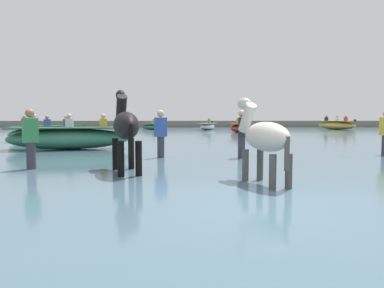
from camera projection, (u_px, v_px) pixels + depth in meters
name	position (u px, v px, depth m)	size (l,w,h in m)	color
ground_plane	(265.00, 222.00, 5.18)	(120.00, 120.00, 0.00)	gray
water_surface	(209.00, 148.00, 15.14)	(90.00, 90.00, 0.29)	#476675
horse_lead_black	(125.00, 128.00, 7.77)	(0.87, 1.90, 2.06)	black
horse_trailing_pinto	(264.00, 139.00, 6.44)	(0.83, 1.66, 1.81)	beige
boat_far_inshore	(336.00, 125.00, 31.22)	(2.77, 3.92, 1.20)	gold
boat_distant_east	(47.00, 133.00, 17.45)	(3.33, 3.48, 1.19)	#337556
boat_mid_channel	(69.00, 138.00, 13.10)	(4.37, 2.11, 1.25)	#337556
boat_distant_west	(208.00, 126.00, 30.53)	(1.87, 2.89, 1.03)	silver
boat_near_port	(240.00, 128.00, 26.29)	(2.08, 2.95, 1.08)	#BC382D
boat_near_starboard	(153.00, 127.00, 30.88)	(2.42, 2.07, 0.95)	#337556
person_wading_close	(161.00, 137.00, 10.49)	(0.36, 0.37, 1.63)	#383842
person_spectator_far	(31.00, 143.00, 8.25)	(0.38, 0.34, 1.63)	#383842
person_onlooker_right	(242.00, 137.00, 10.44)	(0.24, 0.35, 1.63)	#383842
far_shoreline	(191.00, 125.00, 37.96)	(80.00, 2.40, 0.94)	#706B5B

